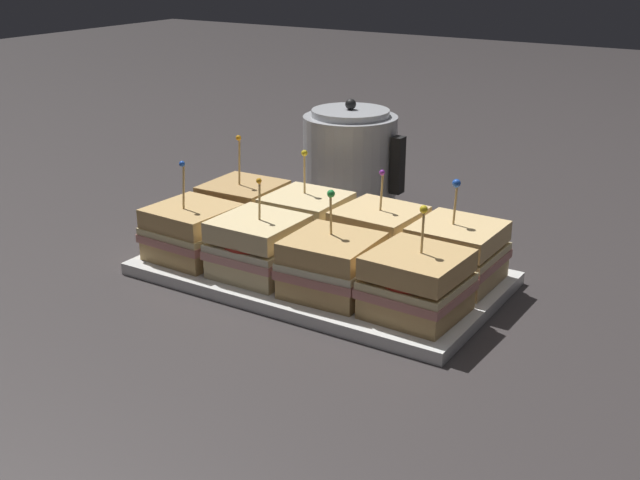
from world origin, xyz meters
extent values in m
plane|color=#383333|center=(0.00, 0.00, 0.00)|extent=(6.00, 6.00, 0.00)
cube|color=white|center=(0.00, 0.00, 0.01)|extent=(0.53, 0.29, 0.01)
cube|color=white|center=(0.00, 0.00, 0.01)|extent=(0.53, 0.29, 0.01)
cube|color=tan|center=(-0.19, -0.07, 0.03)|extent=(0.12, 0.12, 0.03)
cube|color=tan|center=(-0.19, -0.07, 0.05)|extent=(0.13, 0.13, 0.01)
cube|color=beige|center=(-0.19, -0.07, 0.06)|extent=(0.12, 0.12, 0.01)
cube|color=tan|center=(-0.19, -0.07, 0.08)|extent=(0.12, 0.12, 0.03)
cylinder|color=tan|center=(-0.19, -0.08, 0.13)|extent=(0.00, 0.01, 0.08)
sphere|color=blue|center=(-0.19, -0.08, 0.17)|extent=(0.01, 0.01, 0.01)
cube|color=beige|center=(-0.06, -0.06, 0.03)|extent=(0.11, 0.11, 0.03)
cube|color=tan|center=(-0.06, -0.06, 0.05)|extent=(0.12, 0.12, 0.01)
cube|color=beige|center=(-0.06, -0.06, 0.06)|extent=(0.12, 0.12, 0.01)
cylinder|color=red|center=(-0.06, -0.08, 0.07)|extent=(0.08, 0.08, 0.00)
cube|color=beige|center=(-0.06, -0.06, 0.09)|extent=(0.11, 0.11, 0.03)
cylinder|color=tan|center=(-0.06, -0.07, 0.13)|extent=(0.00, 0.01, 0.07)
sphere|color=orange|center=(-0.06, -0.07, 0.16)|extent=(0.01, 0.01, 0.01)
cube|color=tan|center=(0.06, -0.07, 0.03)|extent=(0.12, 0.12, 0.03)
cube|color=tan|center=(0.06, -0.07, 0.05)|extent=(0.13, 0.13, 0.01)
cube|color=beige|center=(0.06, -0.07, 0.06)|extent=(0.12, 0.12, 0.01)
cube|color=tan|center=(0.06, -0.07, 0.08)|extent=(0.12, 0.12, 0.03)
cylinder|color=tan|center=(0.05, -0.06, 0.12)|extent=(0.00, 0.01, 0.07)
sphere|color=green|center=(0.05, -0.06, 0.16)|extent=(0.01, 0.01, 0.01)
cube|color=tan|center=(0.19, -0.06, 0.03)|extent=(0.12, 0.12, 0.03)
cube|color=tan|center=(0.19, -0.06, 0.05)|extent=(0.13, 0.13, 0.01)
cube|color=beige|center=(0.19, -0.06, 0.06)|extent=(0.12, 0.12, 0.01)
cylinder|color=red|center=(0.19, -0.08, 0.07)|extent=(0.07, 0.07, 0.00)
cube|color=tan|center=(0.19, -0.06, 0.09)|extent=(0.12, 0.12, 0.03)
cylinder|color=tan|center=(0.19, -0.06, 0.13)|extent=(0.00, 0.01, 0.07)
sphere|color=yellow|center=(0.19, -0.06, 0.16)|extent=(0.01, 0.01, 0.01)
cube|color=tan|center=(-0.19, 0.06, 0.03)|extent=(0.12, 0.12, 0.03)
cube|color=#B26B60|center=(-0.19, 0.06, 0.05)|extent=(0.12, 0.12, 0.01)
cube|color=beige|center=(-0.19, 0.06, 0.06)|extent=(0.12, 0.12, 0.01)
cylinder|color=red|center=(-0.19, 0.04, 0.07)|extent=(0.09, 0.09, 0.00)
cube|color=tan|center=(-0.19, 0.06, 0.09)|extent=(0.12, 0.12, 0.03)
cylinder|color=tan|center=(-0.19, 0.06, 0.14)|extent=(0.00, 0.01, 0.09)
sphere|color=orange|center=(-0.19, 0.06, 0.18)|extent=(0.01, 0.01, 0.01)
cube|color=beige|center=(-0.07, 0.06, 0.03)|extent=(0.12, 0.12, 0.03)
cube|color=tan|center=(-0.07, 0.06, 0.05)|extent=(0.12, 0.12, 0.01)
cube|color=beige|center=(-0.07, 0.06, 0.06)|extent=(0.12, 0.12, 0.01)
cylinder|color=red|center=(-0.07, 0.04, 0.07)|extent=(0.07, 0.07, 0.00)
cube|color=beige|center=(-0.07, 0.06, 0.09)|extent=(0.12, 0.12, 0.03)
cylinder|color=tan|center=(-0.08, 0.07, 0.13)|extent=(0.00, 0.00, 0.08)
sphere|color=yellow|center=(-0.08, 0.07, 0.17)|extent=(0.01, 0.01, 0.01)
cube|color=#DBB77A|center=(0.06, 0.06, 0.03)|extent=(0.12, 0.12, 0.03)
cube|color=#B26B60|center=(0.06, 0.06, 0.05)|extent=(0.13, 0.13, 0.01)
cube|color=beige|center=(0.06, 0.06, 0.06)|extent=(0.12, 0.12, 0.01)
cylinder|color=red|center=(0.06, 0.04, 0.07)|extent=(0.08, 0.08, 0.00)
cube|color=#E8C281|center=(0.06, 0.06, 0.09)|extent=(0.12, 0.12, 0.03)
cylinder|color=tan|center=(0.07, 0.06, 0.13)|extent=(0.00, 0.01, 0.07)
sphere|color=purple|center=(0.07, 0.06, 0.16)|extent=(0.01, 0.01, 0.01)
cube|color=#DBB77A|center=(0.19, 0.06, 0.03)|extent=(0.12, 0.12, 0.03)
cube|color=tan|center=(0.19, 0.06, 0.05)|extent=(0.12, 0.12, 0.01)
cube|color=beige|center=(0.19, 0.06, 0.06)|extent=(0.12, 0.12, 0.01)
cylinder|color=red|center=(0.19, 0.04, 0.07)|extent=(0.09, 0.09, 0.00)
cube|color=#E8C281|center=(0.19, 0.06, 0.09)|extent=(0.12, 0.12, 0.03)
cylinder|color=tan|center=(0.18, 0.07, 0.13)|extent=(0.00, 0.01, 0.07)
sphere|color=blue|center=(0.18, 0.07, 0.16)|extent=(0.01, 0.01, 0.01)
cylinder|color=#B7BABF|center=(-0.14, 0.32, 0.09)|extent=(0.17, 0.17, 0.17)
cylinder|color=#B7BABF|center=(-0.14, 0.32, 0.18)|extent=(0.14, 0.14, 0.01)
sphere|color=black|center=(-0.14, 0.32, 0.20)|extent=(0.02, 0.02, 0.02)
cube|color=black|center=(-0.04, 0.32, 0.10)|extent=(0.02, 0.02, 0.10)
camera|label=1|loc=(0.59, -0.93, 0.48)|focal=45.00mm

